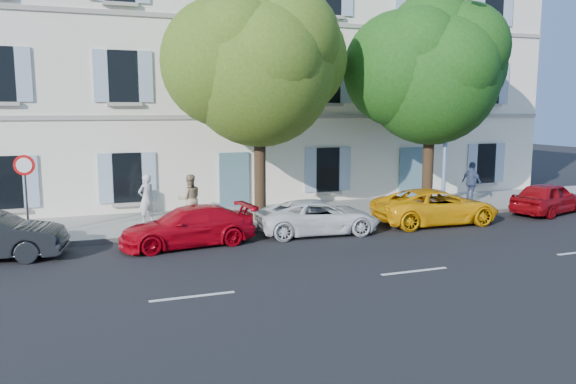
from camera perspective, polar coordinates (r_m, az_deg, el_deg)
name	(u,v)px	position (r m, az deg, el deg)	size (l,w,h in m)	color
ground	(349,239)	(18.99, 6.17, -4.80)	(90.00, 90.00, 0.00)	black
sidewalk	(300,214)	(22.96, 1.26, -2.25)	(36.00, 4.50, 0.15)	#A09E96
kerb	(321,224)	(21.00, 3.42, -3.26)	(36.00, 0.16, 0.16)	#9E998E
building	(258,74)	(28.05, -3.08, 11.83)	(28.00, 7.00, 12.00)	white
car_red_coupe	(188,226)	(18.18, -10.15, -3.46)	(1.76, 4.32, 1.25)	#B80514
car_white_coupe	(319,217)	(19.64, 3.13, -2.54)	(1.98, 4.29, 1.19)	white
car_yellow_supercar	(436,206)	(22.01, 14.78, -1.43)	(2.22, 4.81, 1.34)	#FFAF0A
car_red_hatchback	(548,198)	(25.69, 24.94, -0.55)	(1.58, 3.93, 1.34)	maroon
tree_left	(259,71)	(21.02, -2.94, 12.13)	(5.55, 5.55, 8.61)	#3A2819
tree_right	(431,77)	(24.05, 14.34, 11.21)	(5.52, 5.52, 8.50)	#3A2819
road_sign	(25,180)	(19.29, -25.14, 1.14)	(0.64, 0.15, 2.77)	#383A3D
street_lamp	(450,93)	(23.64, 16.12, 9.67)	(0.40, 1.83, 8.52)	#7293BF
pedestrian_a	(146,199)	(21.28, -14.18, -0.68)	(0.66, 0.43, 1.81)	silver
pedestrian_b	(190,199)	(20.91, -9.96, -0.70)	(0.88, 0.69, 1.82)	tan
pedestrian_c	(472,182)	(26.64, 18.15, 0.97)	(1.07, 0.45, 1.83)	#43527B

